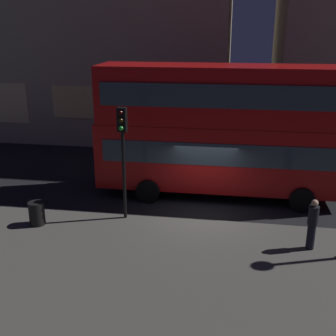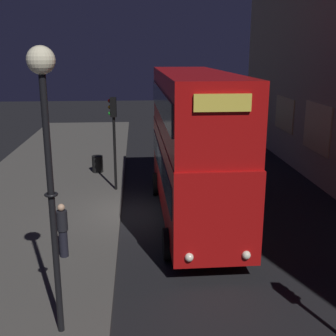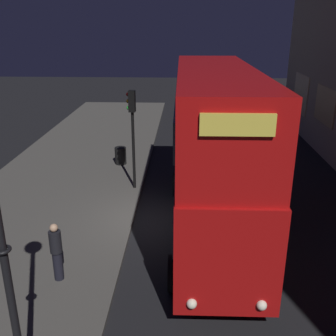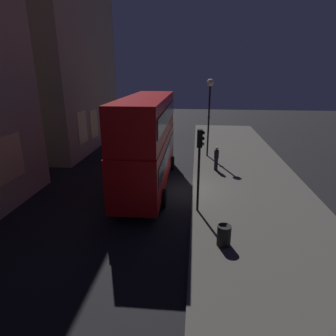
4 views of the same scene
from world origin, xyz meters
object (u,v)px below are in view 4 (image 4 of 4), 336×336
at_px(traffic_light_near_kerb, 200,154).
at_px(pedestrian, 216,158).
at_px(double_decker_bus, 147,139).
at_px(litter_bin, 224,235).
at_px(street_lamp, 210,99).
at_px(traffic_light_far_side, 132,118).

distance_m(traffic_light_near_kerb, pedestrian, 6.95).
bearing_deg(double_decker_bus, pedestrian, -53.89).
bearing_deg(litter_bin, double_decker_bus, 33.67).
xyz_separation_m(traffic_light_near_kerb, street_lamp, (10.17, -0.77, 1.68)).
bearing_deg(pedestrian, double_decker_bus, -46.25).
relative_size(traffic_light_near_kerb, litter_bin, 4.84).
xyz_separation_m(traffic_light_near_kerb, traffic_light_far_side, (11.99, 6.02, -0.23)).
height_order(street_lamp, litter_bin, street_lamp).
bearing_deg(street_lamp, pedestrian, -172.07).
height_order(double_decker_bus, pedestrian, double_decker_bus).
bearing_deg(street_lamp, double_decker_bus, 150.85).
bearing_deg(traffic_light_far_side, litter_bin, 32.55).
height_order(pedestrian, litter_bin, pedestrian).
distance_m(double_decker_bus, pedestrian, 5.83).
distance_m(street_lamp, litter_bin, 13.84).
bearing_deg(litter_bin, street_lamp, 1.25).
bearing_deg(double_decker_bus, traffic_light_near_kerb, -136.86).
bearing_deg(traffic_light_near_kerb, double_decker_bus, 45.72).
distance_m(double_decker_bus, litter_bin, 7.90).
bearing_deg(pedestrian, traffic_light_far_side, -119.90).
bearing_deg(double_decker_bus, street_lamp, -29.77).
height_order(double_decker_bus, litter_bin, double_decker_bus).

